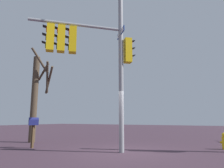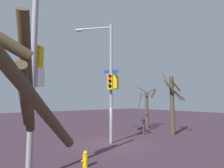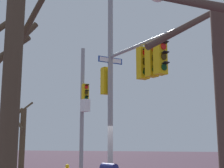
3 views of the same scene
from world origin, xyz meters
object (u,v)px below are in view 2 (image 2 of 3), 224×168
fire_hydrant (85,159)px  bare_tree_across_street (147,107)px  bare_tree_behind_pole (172,103)px  mailbox (144,122)px

fire_hydrant → bare_tree_across_street: size_ratio=0.16×
fire_hydrant → bare_tree_behind_pole: (9.83, 2.21, 2.47)m
bare_tree_behind_pole → bare_tree_across_street: bearing=74.8°
fire_hydrant → bare_tree_across_street: (10.94, 6.27, 1.97)m
mailbox → fire_hydrant: bearing=61.2°
bare_tree_behind_pole → mailbox: bearing=138.9°
bare_tree_across_street → mailbox: bearing=-141.7°
mailbox → bare_tree_behind_pole: 3.06m
fire_hydrant → bare_tree_across_street: 12.76m
bare_tree_behind_pole → fire_hydrant: bearing=-167.3°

